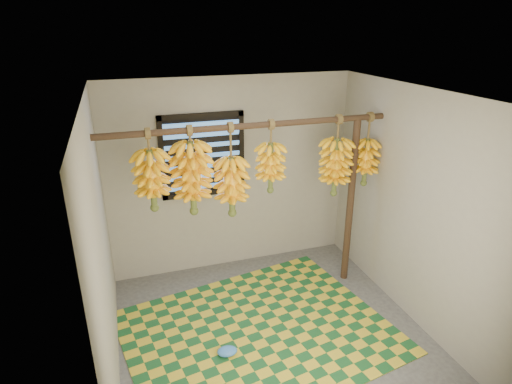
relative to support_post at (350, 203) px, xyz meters
name	(u,v)px	position (x,y,z in m)	size (l,w,h in m)	color
floor	(273,334)	(-1.20, -0.70, -1.00)	(3.00, 3.00, 0.01)	#464646
ceiling	(277,95)	(-1.20, -0.70, 1.40)	(3.00, 3.00, 0.01)	silver
wall_back	(232,176)	(-1.20, 0.80, 0.20)	(3.00, 0.01, 2.40)	gray
wall_left	(101,255)	(-2.71, -0.70, 0.20)	(0.01, 3.00, 2.40)	gray
wall_right	(413,208)	(0.30, -0.70, 0.20)	(0.01, 3.00, 2.40)	gray
window	(203,156)	(-1.55, 0.78, 0.50)	(1.00, 0.04, 1.00)	black
hanging_pole	(251,126)	(-1.20, 0.00, 1.00)	(0.06, 0.06, 3.00)	#3F291C
support_post	(350,203)	(0.00, 0.00, 0.00)	(0.08, 0.08, 2.00)	#3F291C
woven_mat	(259,332)	(-1.33, -0.63, -0.99)	(2.58, 2.06, 0.01)	#185226
plastic_bag	(227,351)	(-1.72, -0.84, -0.95)	(0.19, 0.14, 0.08)	#3979D6
banana_bunch_a	(152,180)	(-2.20, 0.00, 0.54)	(0.33, 0.33, 0.82)	brown
banana_bunch_b	(192,178)	(-1.82, 0.00, 0.52)	(0.39, 0.39, 0.91)	brown
banana_bunch_c	(232,187)	(-1.41, 0.00, 0.38)	(0.33, 0.33, 0.99)	brown
banana_bunch_d	(271,168)	(-0.99, 0.00, 0.54)	(0.31, 0.31, 0.78)	brown
banana_bunch_e	(335,167)	(-0.23, 0.00, 0.47)	(0.36, 0.36, 0.91)	brown
banana_bunch_f	(366,162)	(0.15, 0.00, 0.49)	(0.29, 0.29, 0.83)	brown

